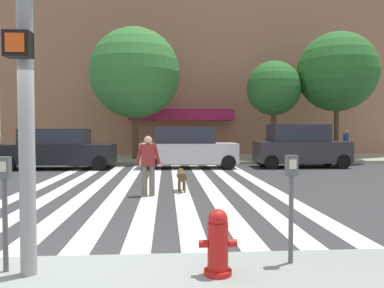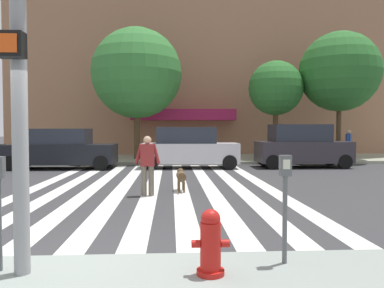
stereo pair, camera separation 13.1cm
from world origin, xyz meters
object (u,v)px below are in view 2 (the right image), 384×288
object	(u,v)px
dog_on_leash	(181,176)
street_tree_middle	(276,88)
parked_car_behind_first	(60,149)
parked_car_fourth_in_line	(302,146)
parked_car_third_in_line	(189,148)
street_tree_further	(340,72)
parking_meter_third_along	(285,194)
pedestrian_bystander	(349,143)
street_tree_nearest	(137,73)
fire_hydrant	(211,243)
pedestrian_dog_walker	(147,162)

from	to	relation	value
dog_on_leash	street_tree_middle	bearing A→B (deg)	61.04
parked_car_behind_first	parked_car_fourth_in_line	world-z (taller)	parked_car_fourth_in_line
parked_car_third_in_line	street_tree_further	bearing A→B (deg)	19.95
parking_meter_third_along	dog_on_leash	distance (m)	6.59
street_tree_further	pedestrian_bystander	size ratio (longest dim) A/B	4.34
street_tree_middle	dog_on_leash	distance (m)	12.23
parked_car_behind_first	street_tree_middle	distance (m)	12.02
parked_car_fourth_in_line	street_tree_nearest	size ratio (longest dim) A/B	0.59
fire_hydrant	street_tree_nearest	distance (m)	17.89
parking_meter_third_along	street_tree_further	world-z (taller)	street_tree_further
fire_hydrant	street_tree_further	distance (m)	19.39
fire_hydrant	parked_car_behind_first	size ratio (longest dim) A/B	0.16
street_tree_further	parked_car_fourth_in_line	bearing A→B (deg)	-135.76
dog_on_leash	pedestrian_bystander	bearing A→B (deg)	43.85
parking_meter_third_along	pedestrian_dog_walker	bearing A→B (deg)	109.64
parked_car_fourth_in_line	pedestrian_bystander	world-z (taller)	parked_car_fourth_in_line
street_tree_nearest	pedestrian_bystander	distance (m)	12.24
fire_hydrant	parking_meter_third_along	bearing A→B (deg)	18.46
street_tree_nearest	pedestrian_bystander	xyz separation A→B (m)	(11.53, -1.42, -3.86)
parked_car_third_in_line	pedestrian_bystander	distance (m)	9.08
fire_hydrant	dog_on_leash	size ratio (longest dim) A/B	0.75
street_tree_nearest	parked_car_fourth_in_line	bearing A→B (deg)	-24.59
fire_hydrant	street_tree_middle	distance (m)	18.22
parked_car_third_in_line	street_tree_middle	size ratio (longest dim) A/B	0.82
street_tree_further	dog_on_leash	distance (m)	14.16
parked_car_fourth_in_line	street_tree_middle	xyz separation A→B (m)	(-0.30, 3.53, 3.13)
parked_car_fourth_in_line	pedestrian_dog_walker	distance (m)	10.08
parked_car_behind_first	parked_car_fourth_in_line	size ratio (longest dim) A/B	1.14
parking_meter_third_along	street_tree_nearest	bearing A→B (deg)	101.12
street_tree_nearest	pedestrian_dog_walker	size ratio (longest dim) A/B	4.46
fire_hydrant	street_tree_nearest	world-z (taller)	street_tree_nearest
dog_on_leash	street_tree_further	bearing A→B (deg)	46.94
street_tree_nearest	parked_car_third_in_line	bearing A→B (deg)	-53.55
parked_car_behind_first	pedestrian_bystander	distance (m)	14.90
parked_car_fourth_in_line	dog_on_leash	bearing A→B (deg)	-131.71
street_tree_further	pedestrian_dog_walker	world-z (taller)	street_tree_further
parking_meter_third_along	street_tree_nearest	size ratio (longest dim) A/B	0.19
parking_meter_third_along	parked_car_fourth_in_line	bearing A→B (deg)	69.86
street_tree_nearest	pedestrian_dog_walker	distance (m)	11.86
parked_car_third_in_line	street_tree_nearest	bearing A→B (deg)	126.45
fire_hydrant	street_tree_nearest	bearing A→B (deg)	97.77
parking_meter_third_along	parked_car_third_in_line	world-z (taller)	parked_car_third_in_line
street_tree_nearest	street_tree_middle	distance (m)	7.88
parked_car_behind_first	street_tree_middle	bearing A→B (deg)	17.77
fire_hydrant	street_tree_further	size ratio (longest dim) A/B	0.11
pedestrian_dog_walker	pedestrian_bystander	xyz separation A→B (m)	(10.28, 9.67, 0.15)
parked_car_behind_first	parked_car_third_in_line	size ratio (longest dim) A/B	1.09
dog_on_leash	street_tree_nearest	bearing A→B (deg)	101.90
fire_hydrant	parked_car_fourth_in_line	size ratio (longest dim) A/B	0.18
street_tree_further	street_tree_nearest	bearing A→B (deg)	176.95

